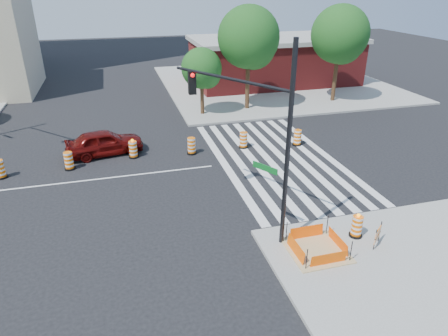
% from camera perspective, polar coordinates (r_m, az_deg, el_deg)
% --- Properties ---
extents(ground, '(120.00, 120.00, 0.00)m').
position_cam_1_polar(ground, '(22.55, -19.35, -1.74)').
color(ground, black).
rests_on(ground, ground).
extents(sidewalk_ne, '(22.00, 22.00, 0.15)m').
position_cam_1_polar(sidewalk_ne, '(42.50, 7.03, 12.00)').
color(sidewalk_ne, gray).
rests_on(sidewalk_ne, ground).
extents(crosswalk_east, '(6.75, 13.50, 0.01)m').
position_cam_1_polar(crosswalk_east, '(24.11, 7.35, 1.35)').
color(crosswalk_east, silver).
rests_on(crosswalk_east, ground).
extents(lane_centerline, '(14.00, 0.12, 0.01)m').
position_cam_1_polar(lane_centerline, '(22.55, -19.36, -1.72)').
color(lane_centerline, silver).
rests_on(lane_centerline, ground).
extents(excavation_pit, '(2.20, 2.20, 0.90)m').
position_cam_1_polar(excavation_pit, '(16.22, 13.08, -11.24)').
color(excavation_pit, tan).
rests_on(excavation_pit, ground).
extents(brick_storefront, '(16.50, 8.50, 4.60)m').
position_cam_1_polar(brick_storefront, '(42.05, 7.19, 14.98)').
color(brick_storefront, maroon).
rests_on(brick_storefront, ground).
extents(red_coupe, '(4.80, 2.58, 1.55)m').
position_cam_1_polar(red_coupe, '(25.30, -16.70, 3.52)').
color(red_coupe, '#500806').
rests_on(red_coupe, ground).
extents(signal_pole_se, '(3.20, 5.20, 7.90)m').
position_cam_1_polar(signal_pole_se, '(15.24, 4.19, 6.66)').
color(signal_pole_se, black).
rests_on(signal_pole_se, ground).
extents(pit_drum, '(0.54, 0.54, 1.07)m').
position_cam_1_polar(pit_drum, '(17.29, 18.43, -7.98)').
color(pit_drum, black).
rests_on(pit_drum, ground).
extents(barricade, '(0.62, 0.53, 0.92)m').
position_cam_1_polar(barricade, '(16.98, 21.11, -8.84)').
color(barricade, orange).
rests_on(barricade, ground).
extents(tree_north_c, '(3.11, 3.07, 5.21)m').
position_cam_1_polar(tree_north_c, '(31.08, -3.17, 13.73)').
color(tree_north_c, '#382314').
rests_on(tree_north_c, ground).
extents(tree_north_d, '(4.78, 4.78, 8.13)m').
position_cam_1_polar(tree_north_d, '(32.26, 3.59, 17.68)').
color(tree_north_d, '#382314').
rests_on(tree_north_d, ground).
extents(tree_north_e, '(4.73, 4.73, 8.05)m').
position_cam_1_polar(tree_north_e, '(35.81, 16.24, 17.45)').
color(tree_north_e, '#382314').
rests_on(tree_north_e, ground).
extents(median_drum_2, '(0.60, 0.60, 1.02)m').
position_cam_1_polar(median_drum_2, '(24.54, -29.35, -0.22)').
color(median_drum_2, black).
rests_on(median_drum_2, ground).
extents(median_drum_3, '(0.60, 0.60, 1.02)m').
position_cam_1_polar(median_drum_3, '(24.02, -21.27, 0.89)').
color(median_drum_3, black).
rests_on(median_drum_3, ground).
extents(median_drum_4, '(0.60, 0.60, 1.18)m').
position_cam_1_polar(median_drum_4, '(24.51, -12.84, 2.55)').
color(median_drum_4, black).
rests_on(median_drum_4, ground).
extents(median_drum_5, '(0.60, 0.60, 1.02)m').
position_cam_1_polar(median_drum_5, '(24.51, -4.66, 3.09)').
color(median_drum_5, black).
rests_on(median_drum_5, ground).
extents(median_drum_6, '(0.60, 0.60, 1.02)m').
position_cam_1_polar(median_drum_6, '(25.36, 2.79, 3.93)').
color(median_drum_6, black).
rests_on(median_drum_6, ground).
extents(median_drum_7, '(0.60, 0.60, 1.02)m').
position_cam_1_polar(median_drum_7, '(26.18, 10.44, 4.23)').
color(median_drum_7, black).
rests_on(median_drum_7, ground).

